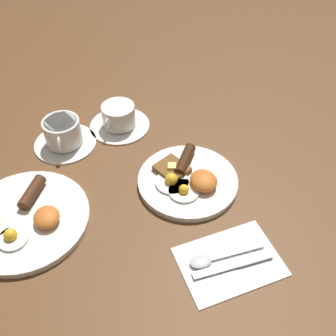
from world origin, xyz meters
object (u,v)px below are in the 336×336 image
breakfast_plate_far (26,219)px  knife (237,264)px  breakfast_plate_near (187,179)px  teacup_near (119,118)px  spoon (209,259)px  teacup_far (63,134)px

breakfast_plate_far → knife: 0.45m
knife → breakfast_plate_near: bearing=-84.9°
teacup_near → spoon: size_ratio=1.03×
teacup_far → knife: bearing=-151.3°
breakfast_plate_near → teacup_far: (0.24, 0.25, 0.02)m
breakfast_plate_near → teacup_near: 0.28m
breakfast_plate_far → teacup_near: teacup_near is taller
breakfast_plate_near → breakfast_plate_far: 0.37m
breakfast_plate_far → teacup_near: (0.25, -0.27, 0.02)m
breakfast_plate_near → knife: size_ratio=1.42×
knife → spoon: size_ratio=1.05×
breakfast_plate_far → teacup_far: bearing=-28.0°
breakfast_plate_far → teacup_far: 0.26m
teacup_near → spoon: (-0.47, -0.06, -0.02)m
breakfast_plate_far → spoon: breakfast_plate_far is taller
teacup_far → spoon: 0.50m
teacup_far → knife: (-0.47, -0.26, -0.03)m
teacup_far → spoon: teacup_far is taller
teacup_far → knife: 0.54m
teacup_near → spoon: 0.48m
breakfast_plate_far → breakfast_plate_near: bearing=-91.8°
breakfast_plate_near → knife: bearing=-177.3°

